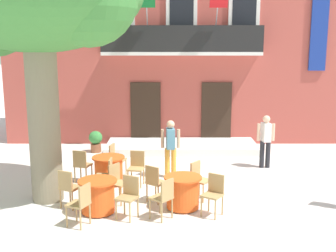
{
  "coord_description": "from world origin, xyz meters",
  "views": [
    {
      "loc": [
        -0.91,
        -10.46,
        3.76
      ],
      "look_at": [
        -0.87,
        1.87,
        1.3
      ],
      "focal_mm": 45.47,
      "sensor_mm": 36.0,
      "label": 1
    }
  ],
  "objects_px": {
    "ground_planter_left": "(94,140)",
    "cafe_table_middle": "(97,196)",
    "cafe_chair_front_1": "(135,166)",
    "cafe_chair_front_2": "(114,158)",
    "cafe_chair_near_tree_0": "(213,192)",
    "pedestrian_by_tree": "(264,138)",
    "pedestrian_near_entrance": "(169,146)",
    "cafe_chair_near_tree_1": "(198,178)",
    "cafe_chair_middle_1": "(67,186)",
    "cafe_chair_middle_2": "(80,202)",
    "cafe_chair_near_tree_2": "(154,181)",
    "cafe_chair_middle_3": "(127,194)",
    "cafe_table_front": "(107,170)",
    "cafe_chair_front_3": "(80,164)",
    "cafe_chair_middle_0": "(116,180)",
    "cafe_table_near_tree": "(182,192)",
    "cafe_chair_front_0": "(105,174)",
    "cafe_chair_near_tree_3": "(162,196)"
  },
  "relations": [
    {
      "from": "cafe_chair_middle_1",
      "to": "cafe_chair_middle_0",
      "type": "bearing_deg",
      "value": 20.47
    },
    {
      "from": "cafe_table_near_tree",
      "to": "cafe_chair_middle_2",
      "type": "relative_size",
      "value": 0.95
    },
    {
      "from": "cafe_chair_middle_0",
      "to": "cafe_chair_middle_3",
      "type": "distance_m",
      "value": 0.98
    },
    {
      "from": "cafe_chair_near_tree_0",
      "to": "pedestrian_by_tree",
      "type": "bearing_deg",
      "value": 61.72
    },
    {
      "from": "cafe_chair_near_tree_1",
      "to": "cafe_chair_middle_1",
      "type": "xyz_separation_m",
      "value": [
        -3.01,
        -0.62,
        0.0
      ]
    },
    {
      "from": "cafe_chair_near_tree_1",
      "to": "pedestrian_near_entrance",
      "type": "xyz_separation_m",
      "value": [
        -0.68,
        1.64,
        0.39
      ]
    },
    {
      "from": "cafe_chair_middle_2",
      "to": "cafe_chair_front_3",
      "type": "height_order",
      "value": "same"
    },
    {
      "from": "cafe_chair_middle_0",
      "to": "pedestrian_near_entrance",
      "type": "height_order",
      "value": "pedestrian_near_entrance"
    },
    {
      "from": "cafe_table_near_tree",
      "to": "cafe_chair_middle_3",
      "type": "distance_m",
      "value": 1.3
    },
    {
      "from": "cafe_chair_front_1",
      "to": "ground_planter_left",
      "type": "relative_size",
      "value": 1.23
    },
    {
      "from": "cafe_table_front",
      "to": "cafe_chair_front_3",
      "type": "height_order",
      "value": "cafe_chair_front_3"
    },
    {
      "from": "cafe_chair_front_1",
      "to": "pedestrian_near_entrance",
      "type": "xyz_separation_m",
      "value": [
        0.9,
        0.65,
        0.39
      ]
    },
    {
      "from": "cafe_chair_near_tree_0",
      "to": "cafe_table_front",
      "type": "bearing_deg",
      "value": 141.8
    },
    {
      "from": "cafe_chair_middle_3",
      "to": "cafe_table_front",
      "type": "xyz_separation_m",
      "value": [
        -0.73,
        2.19,
        -0.14
      ]
    },
    {
      "from": "cafe_chair_near_tree_1",
      "to": "cafe_chair_near_tree_2",
      "type": "distance_m",
      "value": 1.08
    },
    {
      "from": "cafe_chair_front_1",
      "to": "cafe_chair_front_2",
      "type": "bearing_deg",
      "value": 128.91
    },
    {
      "from": "cafe_chair_near_tree_2",
      "to": "cafe_chair_middle_1",
      "type": "bearing_deg",
      "value": -169.32
    },
    {
      "from": "pedestrian_by_tree",
      "to": "cafe_chair_middle_1",
      "type": "bearing_deg",
      "value": -148.29
    },
    {
      "from": "cafe_chair_near_tree_3",
      "to": "cafe_chair_near_tree_0",
      "type": "bearing_deg",
      "value": 13.61
    },
    {
      "from": "pedestrian_near_entrance",
      "to": "cafe_chair_near_tree_1",
      "type": "bearing_deg",
      "value": -67.62
    },
    {
      "from": "cafe_table_near_tree",
      "to": "cafe_chair_near_tree_1",
      "type": "bearing_deg",
      "value": 57.33
    },
    {
      "from": "cafe_table_front",
      "to": "cafe_chair_middle_2",
      "type": "bearing_deg",
      "value": -94.37
    },
    {
      "from": "cafe_chair_middle_1",
      "to": "cafe_chair_front_2",
      "type": "bearing_deg",
      "value": 72.1
    },
    {
      "from": "cafe_chair_middle_1",
      "to": "cafe_chair_front_3",
      "type": "height_order",
      "value": "same"
    },
    {
      "from": "cafe_chair_near_tree_2",
      "to": "cafe_chair_front_0",
      "type": "xyz_separation_m",
      "value": [
        -1.22,
        0.55,
        0.0
      ]
    },
    {
      "from": "cafe_table_near_tree",
      "to": "cafe_chair_near_tree_3",
      "type": "xyz_separation_m",
      "value": [
        -0.43,
        -0.62,
        0.14
      ]
    },
    {
      "from": "cafe_chair_near_tree_3",
      "to": "pedestrian_near_entrance",
      "type": "distance_m",
      "value": 2.92
    },
    {
      "from": "cafe_chair_near_tree_2",
      "to": "cafe_table_front",
      "type": "xyz_separation_m",
      "value": [
        -1.27,
        1.3,
        -0.14
      ]
    },
    {
      "from": "cafe_chair_near_tree_0",
      "to": "cafe_chair_near_tree_1",
      "type": "relative_size",
      "value": 1.0
    },
    {
      "from": "pedestrian_by_tree",
      "to": "cafe_table_middle",
      "type": "bearing_deg",
      "value": -142.27
    },
    {
      "from": "cafe_chair_middle_1",
      "to": "cafe_table_middle",
      "type": "bearing_deg",
      "value": -20.37
    },
    {
      "from": "cafe_chair_middle_3",
      "to": "pedestrian_by_tree",
      "type": "distance_m",
      "value": 5.32
    },
    {
      "from": "pedestrian_by_tree",
      "to": "cafe_table_near_tree",
      "type": "bearing_deg",
      "value": -128.77
    },
    {
      "from": "ground_planter_left",
      "to": "cafe_table_near_tree",
      "type": "bearing_deg",
      "value": -60.75
    },
    {
      "from": "cafe_chair_near_tree_2",
      "to": "cafe_chair_middle_2",
      "type": "height_order",
      "value": "same"
    },
    {
      "from": "cafe_chair_front_2",
      "to": "cafe_table_near_tree",
      "type": "bearing_deg",
      "value": -53.15
    },
    {
      "from": "ground_planter_left",
      "to": "cafe_table_middle",
      "type": "bearing_deg",
      "value": -80.0
    },
    {
      "from": "cafe_chair_middle_2",
      "to": "pedestrian_near_entrance",
      "type": "xyz_separation_m",
      "value": [
        1.86,
        3.24,
        0.39
      ]
    },
    {
      "from": "cafe_chair_middle_1",
      "to": "cafe_chair_front_2",
      "type": "height_order",
      "value": "same"
    },
    {
      "from": "cafe_chair_near_tree_1",
      "to": "pedestrian_by_tree",
      "type": "distance_m",
      "value": 3.41
    },
    {
      "from": "ground_planter_left",
      "to": "cafe_chair_front_0",
      "type": "bearing_deg",
      "value": -76.85
    },
    {
      "from": "cafe_chair_middle_1",
      "to": "cafe_chair_near_tree_2",
      "type": "bearing_deg",
      "value": 10.68
    },
    {
      "from": "cafe_chair_middle_3",
      "to": "cafe_chair_middle_1",
      "type": "bearing_deg",
      "value": 159.86
    },
    {
      "from": "cafe_chair_middle_2",
      "to": "cafe_table_middle",
      "type": "bearing_deg",
      "value": 72.36
    },
    {
      "from": "cafe_table_middle",
      "to": "pedestrian_near_entrance",
      "type": "xyz_separation_m",
      "value": [
        1.63,
        2.52,
        0.53
      ]
    },
    {
      "from": "cafe_chair_front_3",
      "to": "cafe_chair_middle_3",
      "type": "bearing_deg",
      "value": -57.55
    },
    {
      "from": "cafe_chair_near_tree_2",
      "to": "pedestrian_by_tree",
      "type": "distance_m",
      "value": 4.32
    },
    {
      "from": "cafe_chair_front_1",
      "to": "cafe_chair_front_2",
      "type": "height_order",
      "value": "same"
    },
    {
      "from": "cafe_chair_middle_1",
      "to": "pedestrian_near_entrance",
      "type": "bearing_deg",
      "value": 44.04
    },
    {
      "from": "cafe_table_near_tree",
      "to": "cafe_chair_middle_1",
      "type": "distance_m",
      "value": 2.61
    }
  ]
}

